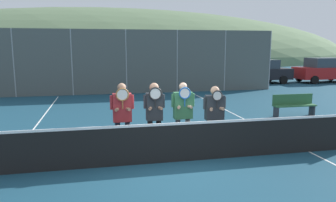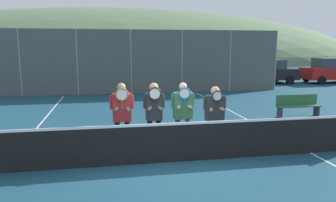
{
  "view_description": "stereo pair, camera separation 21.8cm",
  "coord_description": "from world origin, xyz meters",
  "px_view_note": "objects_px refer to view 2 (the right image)",
  "views": [
    {
      "loc": [
        -1.56,
        -7.18,
        2.71
      ],
      "look_at": [
        0.18,
        0.96,
        1.3
      ],
      "focal_mm": 35.0,
      "sensor_mm": 36.0,
      "label": 1
    },
    {
      "loc": [
        -1.35,
        -7.22,
        2.71
      ],
      "look_at": [
        0.18,
        0.96,
        1.3
      ],
      "focal_mm": 35.0,
      "sensor_mm": 36.0,
      "label": 2
    }
  ],
  "objects_px": {
    "car_left_of_center": "(124,73)",
    "player_center_left": "(154,112)",
    "player_rightmost": "(215,112)",
    "bench_courtside": "(298,105)",
    "car_center": "(198,73)",
    "car_right_of_center": "(264,71)",
    "player_leftmost": "(122,113)",
    "player_center_right": "(183,111)",
    "car_far_left": "(42,74)",
    "car_far_right": "(332,70)"
  },
  "relations": [
    {
      "from": "player_leftmost",
      "to": "car_center",
      "type": "bearing_deg",
      "value": 67.06
    },
    {
      "from": "player_center_right",
      "to": "car_center",
      "type": "bearing_deg",
      "value": 72.72
    },
    {
      "from": "player_rightmost",
      "to": "player_leftmost",
      "type": "bearing_deg",
      "value": -179.7
    },
    {
      "from": "player_leftmost",
      "to": "player_center_right",
      "type": "xyz_separation_m",
      "value": [
        1.55,
        0.09,
        -0.02
      ]
    },
    {
      "from": "car_far_left",
      "to": "bench_courtside",
      "type": "relative_size",
      "value": 2.66
    },
    {
      "from": "bench_courtside",
      "to": "car_left_of_center",
      "type": "bearing_deg",
      "value": 120.09
    },
    {
      "from": "player_leftmost",
      "to": "player_rightmost",
      "type": "relative_size",
      "value": 1.08
    },
    {
      "from": "car_left_of_center",
      "to": "car_center",
      "type": "relative_size",
      "value": 1.08
    },
    {
      "from": "player_leftmost",
      "to": "player_center_right",
      "type": "relative_size",
      "value": 1.02
    },
    {
      "from": "player_rightmost",
      "to": "car_left_of_center",
      "type": "xyz_separation_m",
      "value": [
        -1.64,
        13.79,
        -0.06
      ]
    },
    {
      "from": "player_center_left",
      "to": "car_far_right",
      "type": "relative_size",
      "value": 0.42
    },
    {
      "from": "car_far_left",
      "to": "player_center_right",
      "type": "bearing_deg",
      "value": -66.69
    },
    {
      "from": "player_leftmost",
      "to": "car_left_of_center",
      "type": "height_order",
      "value": "car_left_of_center"
    },
    {
      "from": "player_center_right",
      "to": "car_far_right",
      "type": "bearing_deg",
      "value": 43.09
    },
    {
      "from": "car_right_of_center",
      "to": "car_far_left",
      "type": "bearing_deg",
      "value": 179.94
    },
    {
      "from": "bench_courtside",
      "to": "player_rightmost",
      "type": "bearing_deg",
      "value": -143.6
    },
    {
      "from": "player_rightmost",
      "to": "car_left_of_center",
      "type": "relative_size",
      "value": 0.37
    },
    {
      "from": "player_center_left",
      "to": "car_left_of_center",
      "type": "distance_m",
      "value": 13.8
    },
    {
      "from": "player_leftmost",
      "to": "player_center_right",
      "type": "distance_m",
      "value": 1.56
    },
    {
      "from": "player_rightmost",
      "to": "car_center",
      "type": "bearing_deg",
      "value": 76.05
    },
    {
      "from": "player_leftmost",
      "to": "player_center_right",
      "type": "bearing_deg",
      "value": 3.29
    },
    {
      "from": "car_center",
      "to": "car_far_right",
      "type": "bearing_deg",
      "value": -0.8
    },
    {
      "from": "car_far_right",
      "to": "player_center_right",
      "type": "bearing_deg",
      "value": -136.91
    },
    {
      "from": "player_center_right",
      "to": "car_far_left",
      "type": "height_order",
      "value": "player_center_right"
    },
    {
      "from": "car_left_of_center",
      "to": "bench_courtside",
      "type": "height_order",
      "value": "car_left_of_center"
    },
    {
      "from": "player_center_left",
      "to": "player_rightmost",
      "type": "relative_size",
      "value": 1.07
    },
    {
      "from": "player_center_left",
      "to": "player_center_right",
      "type": "bearing_deg",
      "value": 6.22
    },
    {
      "from": "player_leftmost",
      "to": "car_left_of_center",
      "type": "relative_size",
      "value": 0.4
    },
    {
      "from": "car_center",
      "to": "car_right_of_center",
      "type": "xyz_separation_m",
      "value": [
        5.04,
        0.37,
        0.01
      ]
    },
    {
      "from": "player_center_left",
      "to": "car_left_of_center",
      "type": "height_order",
      "value": "car_left_of_center"
    },
    {
      "from": "car_left_of_center",
      "to": "player_center_left",
      "type": "bearing_deg",
      "value": -89.76
    },
    {
      "from": "player_rightmost",
      "to": "car_far_left",
      "type": "height_order",
      "value": "car_far_left"
    },
    {
      "from": "player_rightmost",
      "to": "car_center",
      "type": "height_order",
      "value": "car_center"
    },
    {
      "from": "car_left_of_center",
      "to": "car_right_of_center",
      "type": "height_order",
      "value": "car_left_of_center"
    },
    {
      "from": "car_far_right",
      "to": "player_rightmost",
      "type": "bearing_deg",
      "value": -135.04
    },
    {
      "from": "car_center",
      "to": "car_right_of_center",
      "type": "height_order",
      "value": "car_right_of_center"
    },
    {
      "from": "player_rightmost",
      "to": "car_far_right",
      "type": "relative_size",
      "value": 0.39
    },
    {
      "from": "player_leftmost",
      "to": "car_far_left",
      "type": "relative_size",
      "value": 0.4
    },
    {
      "from": "car_right_of_center",
      "to": "player_rightmost",
      "type": "bearing_deg",
      "value": -121.09
    },
    {
      "from": "player_center_right",
      "to": "car_far_left",
      "type": "bearing_deg",
      "value": 113.31
    },
    {
      "from": "bench_courtside",
      "to": "player_center_right",
      "type": "bearing_deg",
      "value": -148.74
    },
    {
      "from": "car_right_of_center",
      "to": "player_center_left",
      "type": "bearing_deg",
      "value": -125.61
    },
    {
      "from": "car_center",
      "to": "bench_courtside",
      "type": "height_order",
      "value": "car_center"
    },
    {
      "from": "player_center_left",
      "to": "car_right_of_center",
      "type": "bearing_deg",
      "value": 54.39
    },
    {
      "from": "player_center_left",
      "to": "car_center",
      "type": "xyz_separation_m",
      "value": [
        4.96,
        13.59,
        -0.21
      ]
    },
    {
      "from": "player_leftmost",
      "to": "car_right_of_center",
      "type": "relative_size",
      "value": 0.39
    },
    {
      "from": "player_center_right",
      "to": "car_far_left",
      "type": "xyz_separation_m",
      "value": [
        -5.99,
        13.9,
        -0.16
      ]
    },
    {
      "from": "car_far_left",
      "to": "car_right_of_center",
      "type": "distance_m",
      "value": 15.23
    },
    {
      "from": "player_center_right",
      "to": "car_right_of_center",
      "type": "relative_size",
      "value": 0.39
    },
    {
      "from": "player_rightmost",
      "to": "car_far_left",
      "type": "relative_size",
      "value": 0.37
    }
  ]
}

